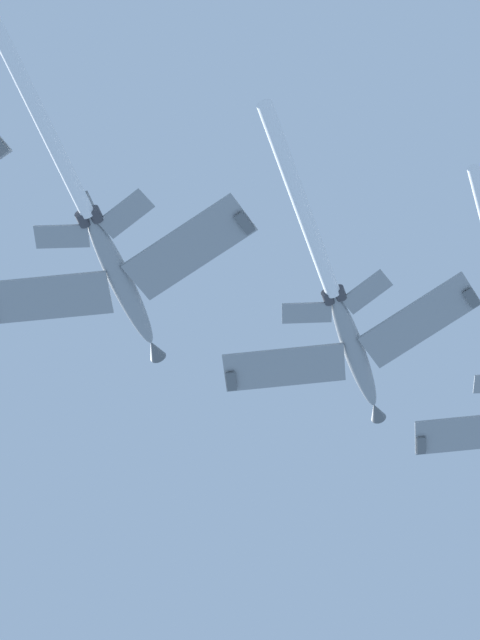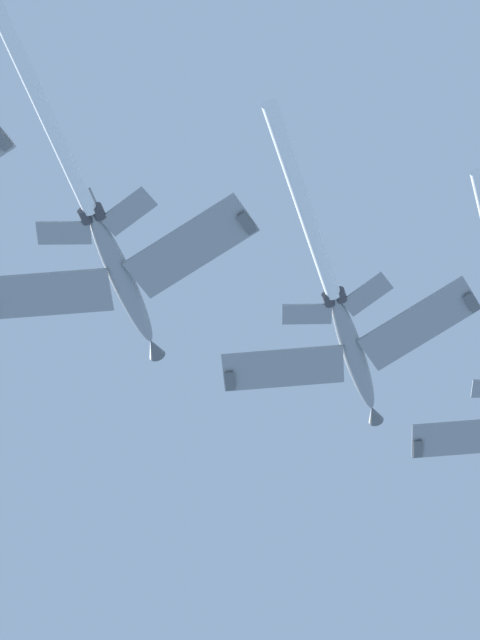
# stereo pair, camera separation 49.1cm
# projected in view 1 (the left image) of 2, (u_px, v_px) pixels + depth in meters

# --- Properties ---
(jet_second) EXTENTS (20.11, 27.78, 13.76)m
(jet_second) POSITION_uv_depth(u_px,v_px,m) (339.00, 309.00, 95.00)
(jet_second) COLOR gray
(jet_third) EXTENTS (20.12, 27.43, 13.33)m
(jet_third) POSITION_uv_depth(u_px,v_px,m) (102.00, 242.00, 88.07)
(jet_third) COLOR gray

